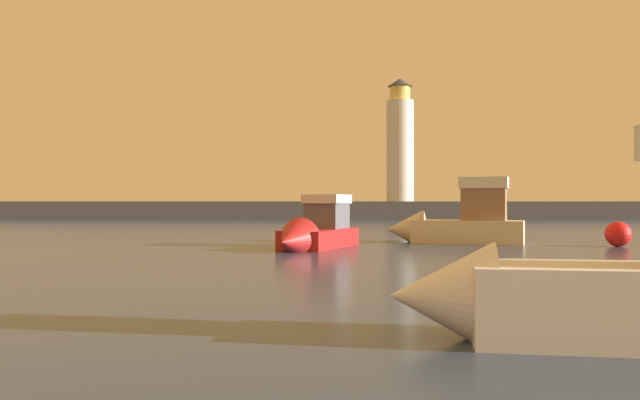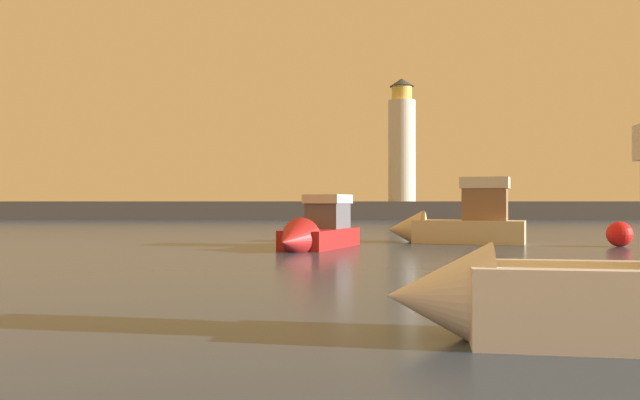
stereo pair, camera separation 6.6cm
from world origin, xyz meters
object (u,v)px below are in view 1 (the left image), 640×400
at_px(motorboat_3, 313,232).
at_px(motorboat_0, 453,223).
at_px(mooring_buoy, 618,234).
at_px(lighthouse, 400,143).
at_px(motorboat_1, 637,277).

bearing_deg(motorboat_3, motorboat_0, 29.53).
bearing_deg(mooring_buoy, motorboat_0, 157.51).
distance_m(lighthouse, motorboat_0, 41.04).
relative_size(lighthouse, mooring_buoy, 12.71).
bearing_deg(mooring_buoy, motorboat_1, -115.19).
bearing_deg(lighthouse, motorboat_3, -102.28).
xyz_separation_m(lighthouse, motorboat_3, (-9.55, -43.86, -7.64)).
distance_m(motorboat_1, mooring_buoy, 20.06).
distance_m(lighthouse, mooring_buoy, 43.67).
bearing_deg(motorboat_3, lighthouse, 77.72).
relative_size(motorboat_3, mooring_buoy, 5.71).
bearing_deg(mooring_buoy, lighthouse, 94.22).
distance_m(motorboat_0, mooring_buoy, 6.84).
bearing_deg(motorboat_1, motorboat_3, 103.68).
distance_m(lighthouse, motorboat_3, 45.54).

